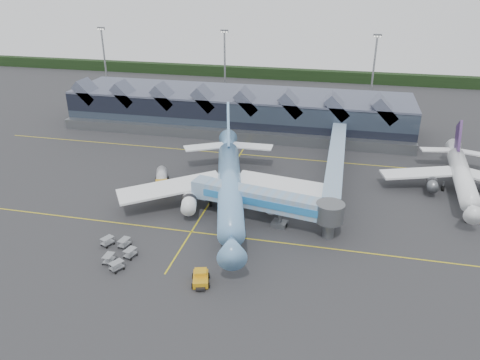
% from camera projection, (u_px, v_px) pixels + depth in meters
% --- Properties ---
extents(ground, '(260.00, 260.00, 0.00)m').
position_uv_depth(ground, '(205.00, 209.00, 84.13)').
color(ground, '#2D2D30').
rests_on(ground, ground).
extents(taxi_stripes, '(120.00, 60.00, 0.01)m').
position_uv_depth(taxi_stripes, '(220.00, 186.00, 92.99)').
color(taxi_stripes, gold).
rests_on(taxi_stripes, ground).
extents(tree_line_far, '(260.00, 4.00, 4.00)m').
position_uv_depth(tree_line_far, '(287.00, 74.00, 180.82)').
color(tree_line_far, black).
rests_on(tree_line_far, ground).
extents(terminal, '(90.00, 22.25, 12.52)m').
position_uv_depth(terminal, '(238.00, 110.00, 125.11)').
color(terminal, black).
rests_on(terminal, ground).
extents(light_masts, '(132.40, 42.56, 22.45)m').
position_uv_depth(light_masts, '(341.00, 74.00, 130.34)').
color(light_masts, gray).
rests_on(light_masts, ground).
extents(main_airliner, '(39.60, 46.43, 15.13)m').
position_uv_depth(main_airliner, '(230.00, 183.00, 84.06)').
color(main_airliner, '#699ED6').
rests_on(main_airliner, ground).
extents(regional_jet, '(30.17, 32.95, 11.31)m').
position_uv_depth(regional_jet, '(462.00, 175.00, 89.27)').
color(regional_jet, white).
rests_on(regional_jet, ground).
extents(jet_bridge, '(26.24, 8.43, 6.14)m').
position_uv_depth(jet_bridge, '(274.00, 202.00, 77.29)').
color(jet_bridge, '#7DA7D0').
rests_on(jet_bridge, ground).
extents(fuel_truck, '(5.04, 8.73, 2.97)m').
position_uv_depth(fuel_truck, '(162.00, 179.00, 92.37)').
color(fuel_truck, black).
rests_on(fuel_truck, ground).
extents(pushback_tug, '(3.17, 4.16, 1.69)m').
position_uv_depth(pushback_tug, '(201.00, 278.00, 64.32)').
color(pushback_tug, '#CD9113').
rests_on(pushback_tug, ground).
extents(baggage_carts, '(6.78, 8.14, 1.36)m').
position_uv_depth(baggage_carts, '(118.00, 252.00, 70.26)').
color(baggage_carts, '#93969B').
rests_on(baggage_carts, ground).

